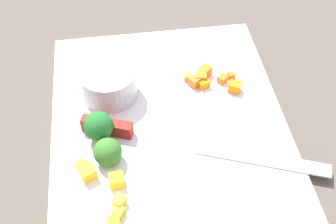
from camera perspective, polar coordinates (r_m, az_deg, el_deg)
ground_plane at (r=0.66m, az=0.00°, el=-1.24°), size 4.00×4.00×0.00m
cutting_board at (r=0.66m, az=0.00°, el=-0.91°), size 0.40×0.35×0.01m
prep_bowl at (r=0.67m, az=-7.84°, el=3.87°), size 0.09×0.09×0.05m
chef_knife at (r=0.62m, az=-2.08°, el=-3.21°), size 0.14×0.34×0.02m
carrot_dice_0 at (r=0.71m, az=7.19°, el=4.35°), size 0.02×0.02×0.01m
carrot_dice_1 at (r=0.70m, az=4.67°, el=3.80°), size 0.02×0.02×0.01m
carrot_dice_2 at (r=0.70m, az=2.63°, el=4.60°), size 0.01×0.01×0.01m
carrot_dice_3 at (r=0.71m, az=8.30°, el=4.76°), size 0.01×0.01×0.01m
carrot_dice_4 at (r=0.71m, az=4.91°, el=5.35°), size 0.02×0.02×0.02m
carrot_dice_5 at (r=0.69m, az=8.76°, el=3.28°), size 0.02×0.02×0.02m
carrot_dice_6 at (r=0.69m, az=3.55°, el=3.99°), size 0.02×0.02×0.02m
carrot_dice_7 at (r=0.70m, az=4.38°, el=4.58°), size 0.02×0.02×0.02m
pepper_dice_0 at (r=0.60m, az=-11.12°, el=-6.96°), size 0.02×0.02×0.01m
pepper_dice_1 at (r=0.62m, az=-8.38°, el=-4.88°), size 0.02×0.02×0.01m
pepper_dice_2 at (r=0.56m, az=-7.20°, el=-14.13°), size 0.01×0.02×0.01m
pepper_dice_3 at (r=0.59m, az=-10.51°, el=-7.90°), size 0.02×0.03×0.02m
pepper_dice_4 at (r=0.56m, az=-6.55°, el=-12.99°), size 0.02×0.02×0.01m
pepper_dice_5 at (r=0.57m, az=-6.44°, el=-11.65°), size 0.02×0.02×0.01m
pepper_dice_6 at (r=0.58m, az=-6.83°, el=-8.93°), size 0.02×0.02×0.02m
broccoli_floret_0 at (r=0.60m, az=-7.96°, el=-5.26°), size 0.04×0.04×0.04m
broccoli_floret_1 at (r=0.62m, az=-9.14°, el=-1.87°), size 0.04×0.04×0.05m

